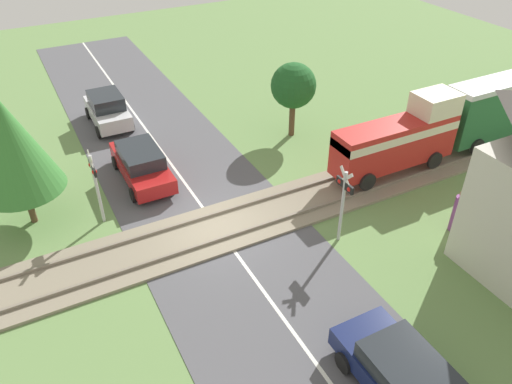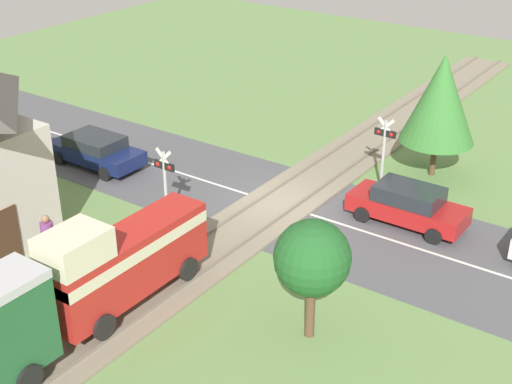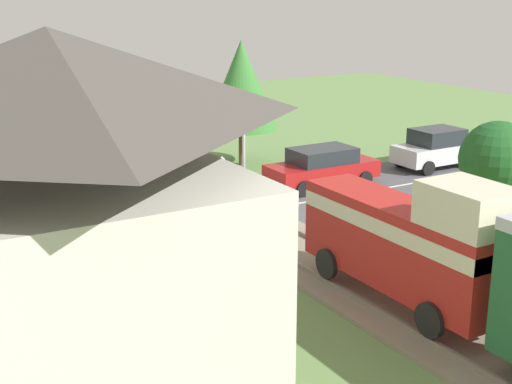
{
  "view_description": "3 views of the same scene",
  "coord_description": "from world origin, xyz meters",
  "px_view_note": "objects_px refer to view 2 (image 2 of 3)",
  "views": [
    {
      "loc": [
        13.42,
        -5.43,
        11.77
      ],
      "look_at": [
        0.0,
        1.58,
        1.2
      ],
      "focal_mm": 35.0,
      "sensor_mm": 36.0,
      "label": 1
    },
    {
      "loc": [
        -13.28,
        20.47,
        12.72
      ],
      "look_at": [
        0.0,
        1.58,
        1.2
      ],
      "focal_mm": 50.0,
      "sensor_mm": 36.0,
      "label": 2
    },
    {
      "loc": [
        10.51,
        19.57,
        7.18
      ],
      "look_at": [
        0.0,
        1.58,
        1.2
      ],
      "focal_mm": 50.0,
      "sensor_mm": 36.0,
      "label": 3
    }
  ],
  "objects_px": {
    "car_far_side": "(96,150)",
    "pedestrian_by_station": "(49,240)",
    "crossing_signal_west_approach": "(384,143)",
    "car_near_crossing": "(408,205)",
    "crossing_signal_east_approach": "(165,177)"
  },
  "relations": [
    {
      "from": "car_far_side",
      "to": "pedestrian_by_station",
      "type": "relative_size",
      "value": 2.51
    },
    {
      "from": "car_far_side",
      "to": "crossing_signal_west_approach",
      "type": "xyz_separation_m",
      "value": [
        -11.0,
        -5.08,
        1.19
      ]
    },
    {
      "from": "car_far_side",
      "to": "pedestrian_by_station",
      "type": "xyz_separation_m",
      "value": [
        -4.46,
        6.34,
        0.06
      ]
    },
    {
      "from": "crossing_signal_west_approach",
      "to": "pedestrian_by_station",
      "type": "relative_size",
      "value": 1.73
    },
    {
      "from": "car_far_side",
      "to": "pedestrian_by_station",
      "type": "bearing_deg",
      "value": 125.16
    },
    {
      "from": "car_near_crossing",
      "to": "crossing_signal_west_approach",
      "type": "height_order",
      "value": "crossing_signal_west_approach"
    },
    {
      "from": "car_near_crossing",
      "to": "crossing_signal_east_approach",
      "type": "height_order",
      "value": "crossing_signal_east_approach"
    },
    {
      "from": "car_far_side",
      "to": "crossing_signal_west_approach",
      "type": "distance_m",
      "value": 12.18
    },
    {
      "from": "crossing_signal_west_approach",
      "to": "crossing_signal_east_approach",
      "type": "bearing_deg",
      "value": 55.49
    },
    {
      "from": "pedestrian_by_station",
      "to": "car_near_crossing",
      "type": "bearing_deg",
      "value": -133.19
    },
    {
      "from": "car_far_side",
      "to": "crossing_signal_east_approach",
      "type": "relative_size",
      "value": 1.45
    },
    {
      "from": "crossing_signal_east_approach",
      "to": "pedestrian_by_station",
      "type": "distance_m",
      "value": 4.55
    },
    {
      "from": "car_near_crossing",
      "to": "crossing_signal_west_approach",
      "type": "bearing_deg",
      "value": -46.21
    },
    {
      "from": "crossing_signal_east_approach",
      "to": "car_near_crossing",
      "type": "bearing_deg",
      "value": -144.48
    },
    {
      "from": "car_near_crossing",
      "to": "car_far_side",
      "type": "bearing_deg",
      "value": 12.39
    }
  ]
}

